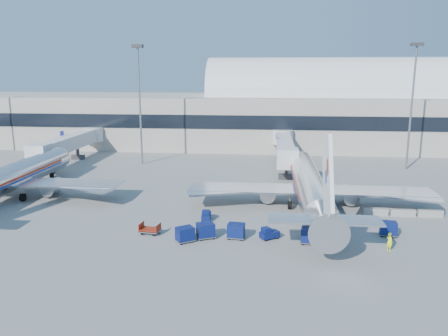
# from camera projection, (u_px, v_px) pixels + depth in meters

# --- Properties ---
(ground) EXTENTS (260.00, 260.00, 0.00)m
(ground) POSITION_uv_depth(u_px,v_px,m) (231.00, 216.00, 54.51)
(ground) COLOR gray
(ground) RESTS_ON ground
(terminal) EXTENTS (170.00, 28.15, 21.00)m
(terminal) POSITION_uv_depth(u_px,v_px,m) (195.00, 113.00, 108.59)
(terminal) COLOR #B2AA9E
(terminal) RESTS_ON ground
(airliner_main) EXTENTS (32.00, 37.26, 12.07)m
(airliner_main) POSITION_uv_depth(u_px,v_px,m) (310.00, 186.00, 57.30)
(airliner_main) COLOR silver
(airliner_main) RESTS_ON ground
(airliner_mid) EXTENTS (32.00, 37.26, 12.07)m
(airliner_mid) POSITION_uv_depth(u_px,v_px,m) (7.00, 179.00, 61.34)
(airliner_mid) COLOR silver
(airliner_mid) RESTS_ON ground
(jetbridge_near) EXTENTS (4.40, 27.50, 6.25)m
(jetbridge_near) POSITION_uv_depth(u_px,v_px,m) (284.00, 146.00, 82.88)
(jetbridge_near) COLOR silver
(jetbridge_near) RESTS_ON ground
(jetbridge_mid) EXTENTS (4.40, 27.50, 6.25)m
(jetbridge_mid) POSITION_uv_depth(u_px,v_px,m) (72.00, 142.00, 86.92)
(jetbridge_mid) COLOR silver
(jetbridge_mid) RESTS_ON ground
(mast_west) EXTENTS (2.00, 1.20, 22.60)m
(mast_west) POSITION_uv_depth(u_px,v_px,m) (139.00, 87.00, 82.41)
(mast_west) COLOR slate
(mast_west) RESTS_ON ground
(mast_east) EXTENTS (2.00, 1.20, 22.60)m
(mast_east) POSITION_uv_depth(u_px,v_px,m) (413.00, 88.00, 77.60)
(mast_east) COLOR slate
(mast_east) RESTS_ON ground
(barrier_near) EXTENTS (3.00, 0.55, 0.90)m
(barrier_near) POSITION_uv_depth(u_px,v_px,m) (376.00, 212.00, 54.63)
(barrier_near) COLOR #9E9E96
(barrier_near) RESTS_ON ground
(barrier_mid) EXTENTS (3.00, 0.55, 0.90)m
(barrier_mid) POSITION_uv_depth(u_px,v_px,m) (403.00, 213.00, 54.31)
(barrier_mid) COLOR #9E9E96
(barrier_mid) RESTS_ON ground
(barrier_far) EXTENTS (3.00, 0.55, 0.90)m
(barrier_far) POSITION_uv_depth(u_px,v_px,m) (430.00, 214.00, 53.99)
(barrier_far) COLOR #9E9E96
(barrier_far) RESTS_ON ground
(tug_lead) EXTENTS (2.28, 2.01, 1.34)m
(tug_lead) POSITION_uv_depth(u_px,v_px,m) (269.00, 233.00, 46.90)
(tug_lead) COLOR #0A1550
(tug_lead) RESTS_ON ground
(tug_right) EXTENTS (2.62, 2.07, 1.53)m
(tug_right) POSITION_uv_depth(u_px,v_px,m) (316.00, 229.00, 47.97)
(tug_right) COLOR #0A1550
(tug_right) RESTS_ON ground
(tug_left) EXTENTS (1.12, 2.10, 1.34)m
(tug_left) POSITION_uv_depth(u_px,v_px,m) (206.00, 215.00, 52.90)
(tug_left) COLOR #0A1550
(tug_left) RESTS_ON ground
(cart_train_a) EXTENTS (2.02, 1.63, 1.65)m
(cart_train_a) POSITION_uv_depth(u_px,v_px,m) (236.00, 231.00, 46.96)
(cart_train_a) COLOR #0A1550
(cart_train_a) RESTS_ON ground
(cart_train_b) EXTENTS (2.34, 2.12, 1.69)m
(cart_train_b) POSITION_uv_depth(u_px,v_px,m) (206.00, 230.00, 47.01)
(cart_train_b) COLOR #0A1550
(cart_train_b) RESTS_ON ground
(cart_train_c) EXTENTS (2.32, 2.20, 1.63)m
(cart_train_c) POSITION_uv_depth(u_px,v_px,m) (185.00, 234.00, 46.00)
(cart_train_c) COLOR #0A1550
(cart_train_c) RESTS_ON ground
(cart_solo_near) EXTENTS (2.13, 1.73, 1.71)m
(cart_solo_near) POSITION_uv_depth(u_px,v_px,m) (310.00, 235.00, 45.54)
(cart_solo_near) COLOR #0A1550
(cart_solo_near) RESTS_ON ground
(cart_solo_far) EXTENTS (2.01, 1.65, 1.61)m
(cart_solo_far) POSITION_uv_depth(u_px,v_px,m) (388.00, 228.00, 47.69)
(cart_solo_far) COLOR #0A1550
(cart_solo_far) RESTS_ON ground
(cart_open_red) EXTENTS (2.34, 1.80, 0.57)m
(cart_open_red) POSITION_uv_depth(u_px,v_px,m) (150.00, 230.00, 48.45)
(cart_open_red) COLOR slate
(cart_open_red) RESTS_ON ground
(ramp_worker) EXTENTS (0.76, 0.83, 1.89)m
(ramp_worker) POSITION_uv_depth(u_px,v_px,m) (389.00, 242.00, 43.78)
(ramp_worker) COLOR #E1FF1A
(ramp_worker) RESTS_ON ground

